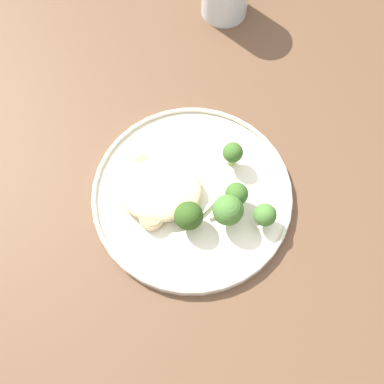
{
  "coord_description": "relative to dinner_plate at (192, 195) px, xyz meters",
  "views": [
    {
      "loc": [
        -0.01,
        0.24,
        1.42
      ],
      "look_at": [
        0.01,
        -0.04,
        0.76
      ],
      "focal_mm": 47.1,
      "sensor_mm": 36.0,
      "label": 1
    }
  ],
  "objects": [
    {
      "name": "ground",
      "position": [
        -0.01,
        0.04,
        -0.75
      ],
      "size": [
        6.0,
        6.0,
        0.0
      ],
      "primitive_type": "plane",
      "color": "#47423D"
    },
    {
      "name": "wooden_dining_table",
      "position": [
        -0.01,
        0.04,
        -0.09
      ],
      "size": [
        1.4,
        1.0,
        0.74
      ],
      "color": "brown",
      "rests_on": "ground"
    },
    {
      "name": "dinner_plate",
      "position": [
        0.0,
        0.0,
        0.0
      ],
      "size": [
        0.29,
        0.29,
        0.02
      ],
      "color": "beige",
      "rests_on": "wooden_dining_table"
    },
    {
      "name": "noodle_bed",
      "position": [
        0.05,
        0.0,
        0.02
      ],
      "size": [
        0.12,
        0.1,
        0.03
      ],
      "color": "beige",
      "rests_on": "dinner_plate"
    },
    {
      "name": "seared_scallop_front_small",
      "position": [
        0.08,
        0.01,
        0.01
      ],
      "size": [
        0.03,
        0.03,
        0.02
      ],
      "color": "#DBB77A",
      "rests_on": "dinner_plate"
    },
    {
      "name": "seared_scallop_on_noodles",
      "position": [
        0.08,
        -0.04,
        0.01
      ],
      "size": [
        0.02,
        0.02,
        0.01
      ],
      "color": "#E5C689",
      "rests_on": "dinner_plate"
    },
    {
      "name": "seared_scallop_large_seared",
      "position": [
        0.01,
        0.01,
        0.01
      ],
      "size": [
        0.02,
        0.02,
        0.02
      ],
      "color": "beige",
      "rests_on": "dinner_plate"
    },
    {
      "name": "seared_scallop_right_edge",
      "position": [
        0.04,
        0.02,
        0.01
      ],
      "size": [
        0.03,
        0.03,
        0.01
      ],
      "color": "#DBB77A",
      "rests_on": "dinner_plate"
    },
    {
      "name": "seared_scallop_tiny_bay",
      "position": [
        0.03,
        -0.02,
        0.01
      ],
      "size": [
        0.03,
        0.03,
        0.02
      ],
      "color": "#DBB77A",
      "rests_on": "dinner_plate"
    },
    {
      "name": "seared_scallop_half_hidden",
      "position": [
        0.07,
        -0.0,
        0.01
      ],
      "size": [
        0.03,
        0.03,
        0.01
      ],
      "color": "#DBB77A",
      "rests_on": "dinner_plate"
    },
    {
      "name": "seared_scallop_rear_pale",
      "position": [
        0.05,
        0.04,
        0.01
      ],
      "size": [
        0.04,
        0.04,
        0.02
      ],
      "color": "#E5C689",
      "rests_on": "dinner_plate"
    },
    {
      "name": "broccoli_floret_split_head",
      "position": [
        -0.1,
        0.03,
        0.03
      ],
      "size": [
        0.03,
        0.03,
        0.04
      ],
      "color": "#89A356",
      "rests_on": "dinner_plate"
    },
    {
      "name": "broccoli_floret_front_edge",
      "position": [
        -0.05,
        0.03,
        0.04
      ],
      "size": [
        0.04,
        0.04,
        0.06
      ],
      "color": "#89A356",
      "rests_on": "dinner_plate"
    },
    {
      "name": "broccoli_floret_tall_stalk",
      "position": [
        -0.06,
        0.01,
        0.03
      ],
      "size": [
        0.03,
        0.03,
        0.05
      ],
      "color": "#7A994C",
      "rests_on": "dinner_plate"
    },
    {
      "name": "broccoli_floret_rear_charred",
      "position": [
        0.0,
        0.05,
        0.03
      ],
      "size": [
        0.04,
        0.04,
        0.05
      ],
      "color": "#7A994C",
      "rests_on": "dinner_plate"
    },
    {
      "name": "broccoli_floret_center_pile",
      "position": [
        -0.05,
        -0.06,
        0.03
      ],
      "size": [
        0.03,
        0.03,
        0.05
      ],
      "color": "#89A356",
      "rests_on": "dinner_plate"
    },
    {
      "name": "onion_sliver_long_sliver",
      "position": [
        -0.03,
        0.01,
        0.01
      ],
      "size": [
        0.03,
        0.04,
        0.0
      ],
      "primitive_type": "cube",
      "rotation": [
        0.0,
        0.0,
        4.05
      ],
      "color": "silver",
      "rests_on": "dinner_plate"
    },
    {
      "name": "onion_sliver_curled_piece",
      "position": [
        -0.05,
        0.02,
        0.01
      ],
      "size": [
        0.05,
        0.02,
        0.0
      ],
      "primitive_type": "cube",
      "rotation": [
        0.0,
        0.0,
        0.36
      ],
      "color": "silver",
      "rests_on": "dinner_plate"
    }
  ]
}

